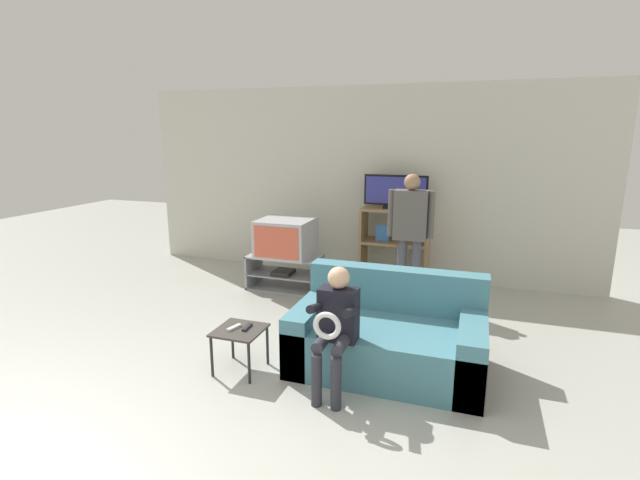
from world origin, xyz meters
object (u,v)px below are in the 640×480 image
snack_table (240,335)px  person_seated_child (335,322)px  television_flat (396,193)px  person_standing_adult (410,226)px  remote_control_white (234,327)px  tv_stand (285,272)px  media_shelf (394,245)px  remote_control_black (247,327)px  couch (388,337)px  television_main (286,238)px

snack_table → person_seated_child: (0.86, -0.06, 0.26)m
television_flat → person_seated_child: size_ratio=0.83×
person_standing_adult → person_seated_child: person_standing_adult is taller
remote_control_white → person_seated_child: size_ratio=0.14×
tv_stand → remote_control_white: 2.16m
media_shelf → person_standing_adult: person_standing_adult is taller
media_shelf → remote_control_white: (-0.86, -2.80, -0.13)m
snack_table → television_flat: bearing=74.0°
television_flat → snack_table: size_ratio=2.11×
remote_control_black → couch: size_ratio=0.09×
television_flat → couch: (0.37, -2.32, -0.95)m
tv_stand → television_flat: television_flat is taller
person_standing_adult → person_seated_child: bearing=-96.2°
media_shelf → couch: bearing=-81.1°
tv_stand → person_standing_adult: person_standing_adult is taller
television_flat → couch: television_flat is taller
couch → media_shelf: bearing=98.9°
media_shelf → television_flat: bearing=-131.0°
snack_table → couch: bearing=21.9°
television_flat → person_seated_child: television_flat is taller
media_shelf → remote_control_white: media_shelf is taller
remote_control_black → remote_control_white: size_ratio=1.00×
television_flat → couch: bearing=-80.8°
television_flat → snack_table: (-0.80, -2.79, -0.90)m
remote_control_white → media_shelf: bearing=89.1°
television_flat → tv_stand: bearing=-151.8°
media_shelf → tv_stand: bearing=-151.6°
person_standing_adult → remote_control_white: bearing=-118.4°
snack_table → person_standing_adult: 2.46m
television_main → remote_control_black: television_main is taller
tv_stand → person_seated_child: (1.35, -2.16, 0.37)m
media_shelf → person_seated_child: media_shelf is taller
snack_table → couch: couch is taller
remote_control_black → remote_control_white: same height
television_flat → remote_control_white: bearing=-106.9°
tv_stand → television_flat: (1.28, 0.69, 1.01)m
tv_stand → snack_table: size_ratio=2.39×
remote_control_white → person_seated_child: bearing=12.3°
tv_stand → media_shelf: media_shelf is taller
couch → remote_control_white: bearing=-158.7°
tv_stand → television_main: size_ratio=1.41×
tv_stand → couch: 2.33m
remote_control_white → couch: bearing=37.3°
media_shelf → snack_table: (-0.81, -2.80, -0.20)m
television_flat → person_seated_child: 2.92m
television_flat → media_shelf: bearing=49.0°
television_main → person_seated_child: bearing=-58.6°
media_shelf → person_standing_adult: size_ratio=0.66×
tv_stand → person_seated_child: bearing=-58.1°
media_shelf → couch: media_shelf is taller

